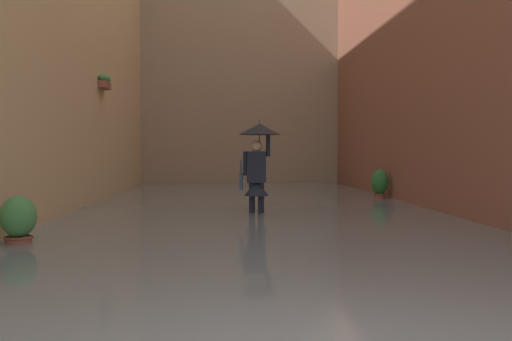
% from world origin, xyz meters
% --- Properties ---
extents(ground_plane, '(60.00, 60.00, 0.00)m').
position_xyz_m(ground_plane, '(0.00, -9.27, 0.00)').
color(ground_plane, '#605B56').
extents(flood_water, '(8.29, 24.54, 0.22)m').
position_xyz_m(flood_water, '(0.00, -9.27, 0.11)').
color(flood_water, slate).
rests_on(flood_water, ground_plane).
extents(building_facade_far, '(11.09, 1.80, 11.04)m').
position_xyz_m(building_facade_far, '(0.00, -19.44, 5.52)').
color(building_facade_far, gray).
rests_on(building_facade_far, ground_plane).
extents(person_wading, '(0.85, 0.85, 2.07)m').
position_xyz_m(person_wading, '(-0.03, -8.35, 1.36)').
color(person_wading, '#2D2319').
rests_on(person_wading, ground_plane).
extents(potted_plant_near_left, '(0.45, 0.45, 0.97)m').
position_xyz_m(potted_plant_near_left, '(-3.46, -11.69, 0.54)').
color(potted_plant_near_left, brown).
rests_on(potted_plant_near_left, ground_plane).
extents(potted_plant_far_right, '(0.47, 0.47, 0.86)m').
position_xyz_m(potted_plant_far_right, '(3.42, -4.91, 0.48)').
color(potted_plant_far_right, brown).
rests_on(potted_plant_far_right, ground_plane).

